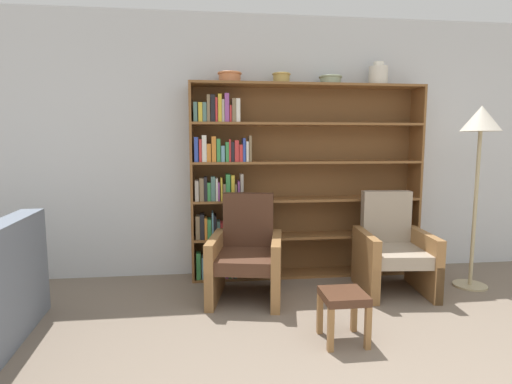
{
  "coord_description": "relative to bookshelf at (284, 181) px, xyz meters",
  "views": [
    {
      "loc": [
        -0.96,
        -1.47,
        1.43
      ],
      "look_at": [
        -0.51,
        2.35,
        0.95
      ],
      "focal_mm": 28.0,
      "sensor_mm": 36.0,
      "label": 1
    }
  ],
  "objects": [
    {
      "name": "wall_back",
      "position": [
        0.17,
        0.17,
        0.36
      ],
      "size": [
        12.0,
        0.06,
        2.75
      ],
      "color": "silver",
      "rests_on": "ground"
    },
    {
      "name": "bookshelf",
      "position": [
        0.0,
        0.0,
        0.0
      ],
      "size": [
        2.44,
        0.3,
        2.02
      ],
      "color": "brown",
      "rests_on": "ground"
    },
    {
      "name": "vase_tall",
      "position": [
        0.99,
        -0.02,
        1.11
      ],
      "size": [
        0.19,
        0.19,
        0.24
      ],
      "color": "silver",
      "rests_on": "bookshelf"
    },
    {
      "name": "bowl_sage",
      "position": [
        -0.57,
        -0.02,
        1.06
      ],
      "size": [
        0.24,
        0.24,
        0.1
      ],
      "color": "#C67547",
      "rests_on": "bookshelf"
    },
    {
      "name": "armchair_cushioned",
      "position": [
        0.96,
        -0.56,
        -0.62
      ],
      "size": [
        0.7,
        0.74,
        0.94
      ],
      "rotation": [
        0.0,
        0.0,
        3.04
      ],
      "color": "olive",
      "rests_on": "ground"
    },
    {
      "name": "floor_lamp",
      "position": [
        1.79,
        -0.57,
        0.5
      ],
      "size": [
        0.37,
        0.37,
        1.77
      ],
      "color": "tan",
      "rests_on": "ground"
    },
    {
      "name": "bowl_stoneware",
      "position": [
        0.47,
        -0.02,
        1.06
      ],
      "size": [
        0.24,
        0.24,
        0.09
      ],
      "color": "gray",
      "rests_on": "bookshelf"
    },
    {
      "name": "bowl_slate",
      "position": [
        -0.04,
        -0.02,
        1.07
      ],
      "size": [
        0.19,
        0.19,
        0.1
      ],
      "color": "tan",
      "rests_on": "bookshelf"
    },
    {
      "name": "armchair_leather",
      "position": [
        -0.46,
        -0.56,
        -0.62
      ],
      "size": [
        0.76,
        0.79,
        0.94
      ],
      "rotation": [
        0.0,
        0.0,
        2.95
      ],
      "color": "olive",
      "rests_on": "ground"
    },
    {
      "name": "footstool",
      "position": [
        0.15,
        -1.49,
        -0.73
      ],
      "size": [
        0.31,
        0.31,
        0.37
      ],
      "color": "olive",
      "rests_on": "ground"
    }
  ]
}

